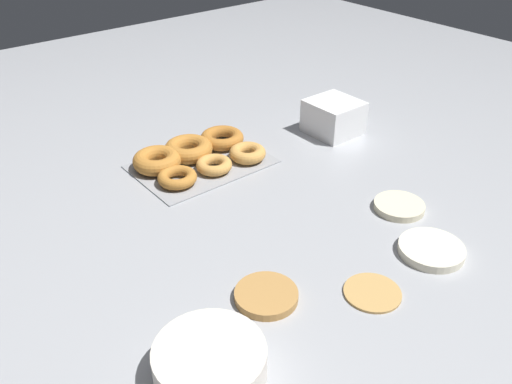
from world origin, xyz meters
TOP-DOWN VIEW (x-y plane):
  - ground_plane at (0.00, 0.00)m, footprint 3.00×3.00m
  - pancake_0 at (-0.01, 0.22)m, footprint 0.10×0.10m
  - pancake_1 at (0.13, 0.12)m, footprint 0.10×0.10m
  - pancake_2 at (-0.24, 0.09)m, footprint 0.10×0.10m
  - pancake_3 at (-0.17, 0.21)m, footprint 0.12×0.12m
  - donut_tray at (-0.03, -0.33)m, footprint 0.30×0.21m
  - batter_bowl at (0.29, 0.19)m, footprint 0.16×0.16m
  - container_stack at (-0.40, -0.25)m, footprint 0.12×0.12m

SIDE VIEW (x-z plane):
  - ground_plane at x=0.00m, z-range 0.00..0.00m
  - pancake_0 at x=-0.01m, z-range 0.00..0.01m
  - pancake_1 at x=0.13m, z-range 0.00..0.01m
  - pancake_2 at x=-0.24m, z-range 0.00..0.01m
  - pancake_3 at x=-0.17m, z-range 0.00..0.02m
  - donut_tray at x=-0.03m, z-range 0.00..0.04m
  - batter_bowl at x=0.29m, z-range 0.00..0.05m
  - container_stack at x=-0.40m, z-range 0.00..0.08m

